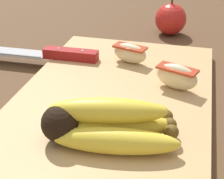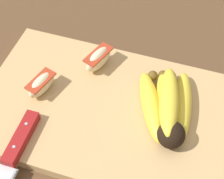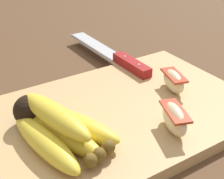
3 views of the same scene
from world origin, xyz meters
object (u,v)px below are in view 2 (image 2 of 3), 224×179
at_px(banana_bunch, 167,108).
at_px(chefs_knife, 8,165).
at_px(apple_wedge_middle, 98,59).
at_px(apple_wedge_near, 42,84).

height_order(banana_bunch, chefs_knife, banana_bunch).
bearing_deg(apple_wedge_middle, apple_wedge_near, -131.78).
xyz_separation_m(apple_wedge_near, apple_wedge_middle, (0.08, 0.09, 0.00)).
height_order(chefs_knife, apple_wedge_near, apple_wedge_near).
xyz_separation_m(chefs_knife, apple_wedge_near, (-0.01, 0.16, 0.01)).
bearing_deg(chefs_knife, apple_wedge_middle, 75.11).
bearing_deg(banana_bunch, chefs_knife, -141.01).
height_order(apple_wedge_near, apple_wedge_middle, apple_wedge_middle).
distance_m(banana_bunch, chefs_knife, 0.27).
height_order(banana_bunch, apple_wedge_middle, banana_bunch).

